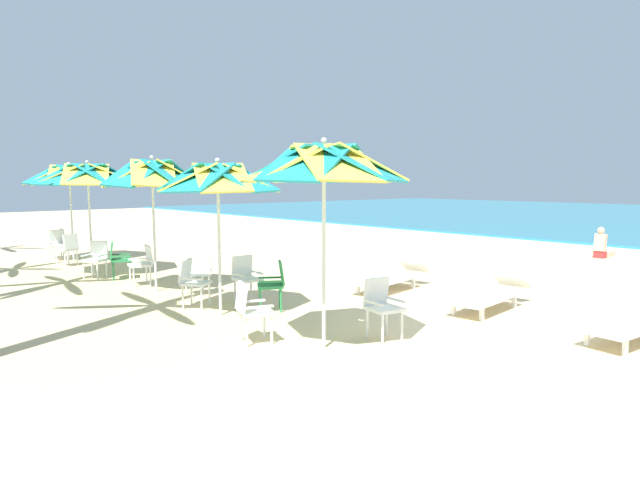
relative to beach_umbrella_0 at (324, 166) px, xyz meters
The scene contains 22 objects.
ground_plane 3.61m from the beach_umbrella_0, 79.32° to the left, with size 80.00×80.00×0.00m, color beige.
beach_umbrella_0 is the anchor object (origin of this frame).
plastic_chair_0 2.21m from the beach_umbrella_0, 144.81° to the right, with size 0.56×0.58×0.87m.
plastic_chair_1 2.18m from the beach_umbrella_0, 79.27° to the left, with size 0.53×0.51×0.87m.
beach_umbrella_1 2.54m from the beach_umbrella_0, behind, with size 2.09×2.09×2.63m.
plastic_chair_2 3.75m from the beach_umbrella_0, 165.07° to the left, with size 0.49×0.46×0.87m.
plastic_chair_3 3.90m from the beach_umbrella_0, behind, with size 0.63×0.62×0.87m.
plastic_chair_4 3.06m from the beach_umbrella_0, 159.67° to the left, with size 0.62×0.63×0.87m.
beach_umbrella_2 5.18m from the beach_umbrella_0, behind, with size 2.12×2.12×2.77m.
plastic_chair_5 6.34m from the beach_umbrella_0, behind, with size 0.51×0.54×0.87m.
plastic_chair_6 4.73m from the beach_umbrella_0, behind, with size 0.51×0.54×0.87m.
beach_umbrella_3 8.06m from the beach_umbrella_0, behind, with size 2.52×2.52×2.75m.
plastic_chair_7 7.35m from the beach_umbrella_0, behind, with size 0.57×0.59×0.87m.
plastic_chair_8 7.80m from the beach_umbrella_0, behind, with size 0.62×0.63×0.87m.
beach_umbrella_4 10.81m from the beach_umbrella_0, behind, with size 2.45×2.45×2.78m.
plastic_chair_9 11.46m from the beach_umbrella_0, behind, with size 0.49×0.47×0.87m.
plastic_chair_10 11.92m from the beach_umbrella_0, behind, with size 0.49×0.51×0.87m.
plastic_chair_11 10.13m from the beach_umbrella_0, behind, with size 0.58×0.56×0.87m.
sun_lounger_0 4.98m from the beach_umbrella_0, 53.41° to the left, with size 0.86×2.20×0.62m.
sun_lounger_1 4.30m from the beach_umbrella_0, 85.93° to the left, with size 0.85×2.20×0.62m.
sun_lounger_2 4.79m from the beach_umbrella_0, 118.64° to the left, with size 0.93×2.21×0.62m.
beachgoer_seated 12.38m from the beach_umbrella_0, 95.43° to the left, with size 0.30×0.93×0.92m.
Camera 1 is at (4.89, -7.45, 2.25)m, focal length 30.85 mm.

